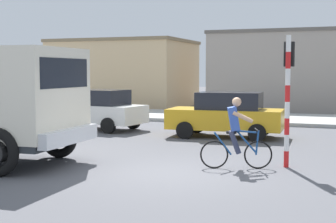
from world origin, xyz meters
name	(u,v)px	position (x,y,z in m)	size (l,w,h in m)	color
ground_plane	(171,173)	(0.00, 0.00, 0.00)	(120.00, 120.00, 0.00)	#56565B
sidewalk_far	(267,119)	(0.00, 13.16, 0.08)	(80.00, 5.00, 0.16)	#ADADA8
cyclist	(236,133)	(1.29, 1.00, 0.86)	(1.65, 0.68, 1.72)	black
traffic_light_pole	(288,82)	(2.41, 1.71, 2.07)	(0.24, 0.43, 3.20)	red
car_red_near	(96,109)	(-5.76, 6.96, 0.82)	(4.21, 2.33, 1.60)	white
car_far_side	(226,114)	(-0.32, 6.51, 0.82)	(4.09, 2.04, 1.60)	gold
building_corner_left	(125,73)	(-10.60, 19.70, 2.19)	(8.62, 6.59, 4.37)	#D1B284
building_mid_block	(285,71)	(-0.11, 20.17, 2.36)	(8.60, 5.29, 4.71)	#9E9389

